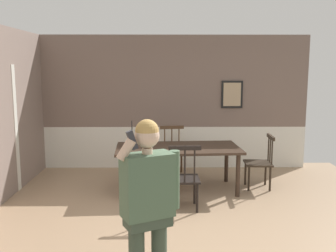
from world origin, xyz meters
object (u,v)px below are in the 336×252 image
at_px(dining_table, 178,151).
at_px(chair_near_window, 184,178).
at_px(chair_at_table_head, 260,162).
at_px(chair_by_doorway, 173,151).
at_px(person_figure, 148,199).

bearing_deg(dining_table, chair_near_window, -86.42).
bearing_deg(dining_table, chair_at_table_head, 3.52).
bearing_deg(chair_at_table_head, chair_by_doorway, 63.55).
height_order(chair_near_window, chair_by_doorway, chair_near_window).
bearing_deg(chair_by_doorway, chair_near_window, 86.46).
bearing_deg(chair_near_window, chair_at_table_head, 34.80).
bearing_deg(person_figure, dining_table, -122.71).
distance_m(dining_table, chair_near_window, 0.92).
bearing_deg(chair_near_window, dining_table, 92.30).
relative_size(dining_table, person_figure, 1.30).
xyz_separation_m(chair_near_window, chair_by_doorway, (-0.12, 1.80, -0.00)).
relative_size(chair_near_window, chair_by_doorway, 1.05).
distance_m(chair_by_doorway, chair_at_table_head, 1.68).
bearing_deg(chair_at_table_head, dining_table, 95.97).
height_order(dining_table, chair_near_window, chair_near_window).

